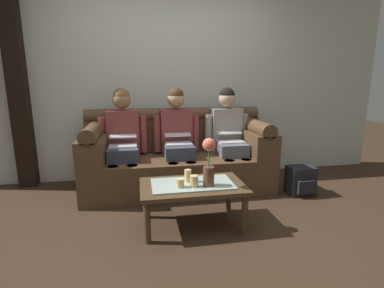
{
  "coord_description": "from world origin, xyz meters",
  "views": [
    {
      "loc": [
        -0.45,
        -2.26,
        1.31
      ],
      "look_at": [
        0.11,
        0.76,
        0.63
      ],
      "focal_mm": 27.22,
      "sensor_mm": 36.0,
      "label": 1
    }
  ],
  "objects_px": {
    "couch": "(178,158)",
    "backpack_right": "(301,181)",
    "flower_vase": "(209,162)",
    "cup_far_center": "(188,176)",
    "cup_near_left": "(194,181)",
    "person_middle": "(177,135)",
    "cup_near_right": "(180,183)",
    "person_left": "(123,137)",
    "person_right": "(228,133)",
    "coffee_table": "(192,190)"
  },
  "relations": [
    {
      "from": "cup_near_right",
      "to": "flower_vase",
      "type": "bearing_deg",
      "value": -0.99
    },
    {
      "from": "flower_vase",
      "to": "cup_far_center",
      "type": "relative_size",
      "value": 3.75
    },
    {
      "from": "couch",
      "to": "person_middle",
      "type": "bearing_deg",
      "value": -90.0
    },
    {
      "from": "couch",
      "to": "backpack_right",
      "type": "distance_m",
      "value": 1.48
    },
    {
      "from": "cup_near_left",
      "to": "person_middle",
      "type": "bearing_deg",
      "value": 90.07
    },
    {
      "from": "backpack_right",
      "to": "couch",
      "type": "bearing_deg",
      "value": 159.82
    },
    {
      "from": "cup_near_left",
      "to": "cup_far_center",
      "type": "xyz_separation_m",
      "value": [
        -0.03,
        0.13,
        0.01
      ]
    },
    {
      "from": "couch",
      "to": "person_right",
      "type": "relative_size",
      "value": 1.8
    },
    {
      "from": "couch",
      "to": "cup_near_left",
      "type": "distance_m",
      "value": 1.09
    },
    {
      "from": "person_left",
      "to": "person_right",
      "type": "relative_size",
      "value": 1.0
    },
    {
      "from": "cup_near_left",
      "to": "backpack_right",
      "type": "xyz_separation_m",
      "value": [
        1.37,
        0.59,
        -0.29
      ]
    },
    {
      "from": "person_middle",
      "to": "cup_near_right",
      "type": "height_order",
      "value": "person_middle"
    },
    {
      "from": "coffee_table",
      "to": "cup_far_center",
      "type": "bearing_deg",
      "value": 124.0
    },
    {
      "from": "couch",
      "to": "coffee_table",
      "type": "distance_m",
      "value": 1.01
    },
    {
      "from": "cup_far_center",
      "to": "person_right",
      "type": "bearing_deg",
      "value": 54.83
    },
    {
      "from": "cup_near_left",
      "to": "cup_near_right",
      "type": "relative_size",
      "value": 1.32
    },
    {
      "from": "couch",
      "to": "person_middle",
      "type": "xyz_separation_m",
      "value": [
        0.0,
        -0.0,
        0.29
      ]
    },
    {
      "from": "couch",
      "to": "cup_near_left",
      "type": "height_order",
      "value": "couch"
    },
    {
      "from": "flower_vase",
      "to": "cup_near_left",
      "type": "relative_size",
      "value": 4.29
    },
    {
      "from": "couch",
      "to": "person_left",
      "type": "distance_m",
      "value": 0.7
    },
    {
      "from": "cup_far_center",
      "to": "person_left",
      "type": "bearing_deg",
      "value": 122.46
    },
    {
      "from": "person_right",
      "to": "cup_far_center",
      "type": "bearing_deg",
      "value": -125.17
    },
    {
      "from": "backpack_right",
      "to": "cup_far_center",
      "type": "bearing_deg",
      "value": -162.11
    },
    {
      "from": "coffee_table",
      "to": "backpack_right",
      "type": "bearing_deg",
      "value": 20.1
    },
    {
      "from": "flower_vase",
      "to": "backpack_right",
      "type": "distance_m",
      "value": 1.45
    },
    {
      "from": "person_middle",
      "to": "person_right",
      "type": "bearing_deg",
      "value": -0.01
    },
    {
      "from": "person_middle",
      "to": "coffee_table",
      "type": "xyz_separation_m",
      "value": [
        0.0,
        -1.0,
        -0.31
      ]
    },
    {
      "from": "coffee_table",
      "to": "couch",
      "type": "bearing_deg",
      "value": 90.0
    },
    {
      "from": "person_middle",
      "to": "backpack_right",
      "type": "bearing_deg",
      "value": -20.04
    },
    {
      "from": "coffee_table",
      "to": "person_right",
      "type": "bearing_deg",
      "value": 57.47
    },
    {
      "from": "person_left",
      "to": "person_middle",
      "type": "bearing_deg",
      "value": 0.01
    },
    {
      "from": "coffee_table",
      "to": "cup_near_right",
      "type": "relative_size",
      "value": 12.38
    },
    {
      "from": "couch",
      "to": "coffee_table",
      "type": "bearing_deg",
      "value": -90.0
    },
    {
      "from": "flower_vase",
      "to": "cup_far_center",
      "type": "distance_m",
      "value": 0.26
    },
    {
      "from": "flower_vase",
      "to": "cup_near_right",
      "type": "height_order",
      "value": "flower_vase"
    },
    {
      "from": "cup_near_right",
      "to": "backpack_right",
      "type": "xyz_separation_m",
      "value": [
        1.5,
        0.58,
        -0.28
      ]
    },
    {
      "from": "person_left",
      "to": "person_middle",
      "type": "height_order",
      "value": "same"
    },
    {
      "from": "person_right",
      "to": "cup_near_right",
      "type": "xyz_separation_m",
      "value": [
        -0.76,
        -1.08,
        -0.21
      ]
    },
    {
      "from": "couch",
      "to": "cup_near_right",
      "type": "height_order",
      "value": "couch"
    },
    {
      "from": "person_middle",
      "to": "person_left",
      "type": "bearing_deg",
      "value": -179.99
    },
    {
      "from": "person_left",
      "to": "backpack_right",
      "type": "bearing_deg",
      "value": -13.97
    },
    {
      "from": "person_left",
      "to": "backpack_right",
      "type": "distance_m",
      "value": 2.14
    },
    {
      "from": "backpack_right",
      "to": "flower_vase",
      "type": "bearing_deg",
      "value": -154.85
    },
    {
      "from": "cup_near_left",
      "to": "flower_vase",
      "type": "bearing_deg",
      "value": 0.52
    },
    {
      "from": "backpack_right",
      "to": "cup_near_left",
      "type": "bearing_deg",
      "value": -156.88
    },
    {
      "from": "person_left",
      "to": "cup_near_left",
      "type": "relative_size",
      "value": 12.34
    },
    {
      "from": "person_middle",
      "to": "cup_near_left",
      "type": "bearing_deg",
      "value": -89.93
    },
    {
      "from": "cup_near_right",
      "to": "cup_far_center",
      "type": "bearing_deg",
      "value": 54.98
    },
    {
      "from": "cup_near_right",
      "to": "backpack_right",
      "type": "distance_m",
      "value": 1.63
    },
    {
      "from": "couch",
      "to": "cup_far_center",
      "type": "bearing_deg",
      "value": -91.95
    }
  ]
}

